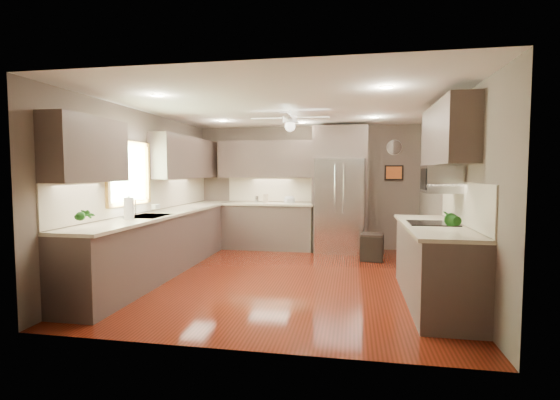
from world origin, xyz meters
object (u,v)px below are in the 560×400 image
(refrigerator, at_px, (340,191))
(potted_plant_left, at_px, (82,215))
(potted_plant_right, at_px, (450,219))
(canister_c, at_px, (266,198))
(bowl, at_px, (289,202))
(stool, at_px, (372,247))
(canister_b, at_px, (257,199))
(paper_towel, at_px, (129,209))
(soap_bottle, at_px, (156,207))
(microwave, at_px, (441,179))

(refrigerator, bearing_deg, potted_plant_left, -123.11)
(potted_plant_right, bearing_deg, canister_c, 125.60)
(bowl, height_order, refrigerator, refrigerator)
(canister_c, xyz_separation_m, potted_plant_left, (-1.15, -4.13, 0.07))
(canister_c, relative_size, stool, 0.38)
(canister_b, xyz_separation_m, paper_towel, (-0.98, -3.16, 0.07))
(refrigerator, xyz_separation_m, paper_towel, (-2.66, -3.11, -0.11))
(soap_bottle, height_order, refrigerator, refrigerator)
(potted_plant_left, height_order, potted_plant_right, potted_plant_left)
(paper_towel, bearing_deg, potted_plant_left, -89.32)
(potted_plant_left, height_order, refrigerator, refrigerator)
(potted_plant_right, relative_size, paper_towel, 0.97)
(soap_bottle, xyz_separation_m, paper_towel, (0.11, -0.98, 0.05))
(bowl, bearing_deg, potted_plant_right, -59.55)
(paper_towel, bearing_deg, potted_plant_right, -9.11)
(potted_plant_left, bearing_deg, canister_b, 76.75)
(bowl, distance_m, paper_towel, 3.57)
(canister_c, bearing_deg, refrigerator, -2.45)
(canister_b, bearing_deg, soap_bottle, -116.53)
(bowl, relative_size, paper_towel, 0.73)
(canister_b, height_order, stool, canister_b)
(bowl, height_order, stool, bowl)
(microwave, bearing_deg, canister_c, 135.56)
(canister_c, bearing_deg, soap_bottle, -120.02)
(potted_plant_right, height_order, refrigerator, refrigerator)
(potted_plant_left, xyz_separation_m, stool, (3.25, 3.33, -0.86))
(potted_plant_right, relative_size, refrigerator, 0.13)
(potted_plant_left, height_order, stool, potted_plant_left)
(potted_plant_left, distance_m, potted_plant_right, 3.88)
(potted_plant_left, distance_m, stool, 4.73)
(refrigerator, height_order, paper_towel, refrigerator)
(potted_plant_left, distance_m, paper_towel, 0.95)
(potted_plant_left, relative_size, stool, 0.67)
(canister_c, distance_m, bowl, 0.50)
(canister_b, xyz_separation_m, microwave, (3.01, -2.75, 0.47))
(canister_c, relative_size, potted_plant_right, 0.58)
(soap_bottle, xyz_separation_m, stool, (3.37, 1.40, -0.79))
(potted_plant_right, distance_m, microwave, 1.10)
(canister_c, distance_m, microwave, 3.98)
(potted_plant_right, distance_m, bowl, 4.40)
(soap_bottle, bearing_deg, refrigerator, 37.61)
(potted_plant_right, height_order, bowl, potted_plant_right)
(refrigerator, xyz_separation_m, microwave, (1.33, -2.71, 0.29))
(canister_c, height_order, potted_plant_right, potted_plant_right)
(potted_plant_right, bearing_deg, refrigerator, 108.08)
(refrigerator, bearing_deg, microwave, -63.91)
(microwave, height_order, paper_towel, microwave)
(paper_towel, bearing_deg, stool, 36.14)
(canister_b, height_order, potted_plant_left, potted_plant_left)
(potted_plant_left, bearing_deg, soap_bottle, 93.59)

